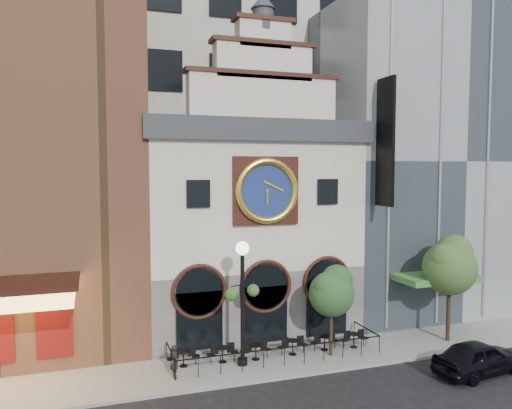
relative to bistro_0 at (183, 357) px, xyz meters
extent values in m
plane|color=black|center=(4.66, -2.68, -0.61)|extent=(120.00, 120.00, 0.00)
cube|color=gray|center=(4.66, -0.18, -0.54)|extent=(44.00, 5.00, 0.15)
cube|color=#605E5B|center=(4.66, 5.32, 1.54)|extent=(12.00, 8.00, 4.00)
cube|color=silver|center=(4.66, 5.32, 7.04)|extent=(12.00, 8.00, 7.00)
cube|color=#2D3035|center=(4.66, 5.32, 11.14)|extent=(12.60, 8.60, 1.20)
cube|color=#33160F|center=(4.66, 1.24, 7.94)|extent=(3.60, 0.25, 3.60)
cylinder|color=navy|center=(4.66, 1.10, 7.94)|extent=(3.10, 0.12, 3.10)
torus|color=gold|center=(4.66, 1.02, 7.94)|extent=(3.46, 0.36, 3.46)
cylinder|color=#2D3035|center=(4.66, 1.72, 16.84)|extent=(1.10, 1.10, 1.10)
cone|color=#2D3035|center=(4.66, 1.72, 17.79)|extent=(1.30, 1.30, 0.80)
cube|color=brown|center=(-8.34, 7.32, 12.04)|extent=(14.00, 12.00, 25.00)
cube|color=gray|center=(17.66, 7.32, 9.54)|extent=(14.00, 12.00, 20.00)
cube|color=#4B8A3E|center=(14.66, 0.12, 2.84)|extent=(4.50, 2.40, 0.35)
cube|color=black|center=(11.26, 0.32, 10.54)|extent=(0.18, 1.60, 7.00)
cube|color=beige|center=(4.66, 17.32, 19.39)|extent=(20.00, 16.00, 40.00)
cylinder|color=black|center=(0.00, 0.00, 0.28)|extent=(0.68, 0.68, 0.03)
cylinder|color=black|center=(0.00, 0.00, -0.09)|extent=(0.06, 0.06, 0.72)
cylinder|color=black|center=(1.93, -0.10, 0.28)|extent=(0.68, 0.68, 0.03)
cylinder|color=black|center=(1.93, -0.10, -0.09)|extent=(0.06, 0.06, 0.72)
cylinder|color=black|center=(3.60, -0.29, 0.28)|extent=(0.68, 0.68, 0.03)
cylinder|color=black|center=(3.60, -0.29, -0.09)|extent=(0.06, 0.06, 0.72)
cylinder|color=black|center=(5.61, -0.25, 0.28)|extent=(0.68, 0.68, 0.03)
cylinder|color=black|center=(5.61, -0.25, -0.09)|extent=(0.06, 0.06, 0.72)
cylinder|color=black|center=(7.46, -0.20, 0.28)|extent=(0.68, 0.68, 0.03)
cylinder|color=black|center=(7.46, -0.20, -0.09)|extent=(0.06, 0.06, 0.72)
cylinder|color=black|center=(9.12, -0.33, 0.28)|extent=(0.68, 0.68, 0.03)
cylinder|color=black|center=(9.12, -0.33, -0.09)|extent=(0.06, 0.06, 0.72)
imported|color=black|center=(13.16, -4.98, 0.20)|extent=(4.96, 2.52, 1.62)
imported|color=black|center=(-0.59, -1.15, 0.30)|extent=(0.39, 0.57, 1.52)
cylinder|color=black|center=(2.77, -0.72, 2.30)|extent=(0.20, 0.20, 5.52)
cylinder|color=black|center=(2.77, -0.72, -0.30)|extent=(0.49, 0.49, 0.33)
sphere|color=white|center=(2.77, -0.72, 5.28)|extent=(0.66, 0.66, 0.66)
sphere|color=#315C25|center=(2.15, -0.95, 3.12)|extent=(0.62, 0.62, 0.62)
sphere|color=#315C25|center=(3.39, -0.49, 3.12)|extent=(0.62, 0.62, 0.62)
cylinder|color=#382619|center=(7.44, -0.96, 0.78)|extent=(0.18, 0.18, 2.49)
sphere|color=#244F1F|center=(7.44, -0.96, 2.74)|extent=(2.31, 2.31, 2.31)
sphere|color=#244F1F|center=(7.88, -0.69, 3.36)|extent=(1.60, 1.60, 1.60)
sphere|color=#244F1F|center=(7.08, -1.13, 3.18)|extent=(1.42, 1.42, 1.42)
cylinder|color=#382619|center=(14.63, -1.02, 1.12)|extent=(0.23, 0.23, 3.17)
sphere|color=#395D24|center=(14.63, -1.02, 3.61)|extent=(2.94, 2.94, 2.94)
sphere|color=#395D24|center=(15.20, -0.68, 4.40)|extent=(2.04, 2.04, 2.04)
sphere|color=#395D24|center=(14.18, -1.25, 4.18)|extent=(1.81, 1.81, 1.81)
camera|label=1|loc=(-4.11, -23.40, 9.09)|focal=35.00mm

